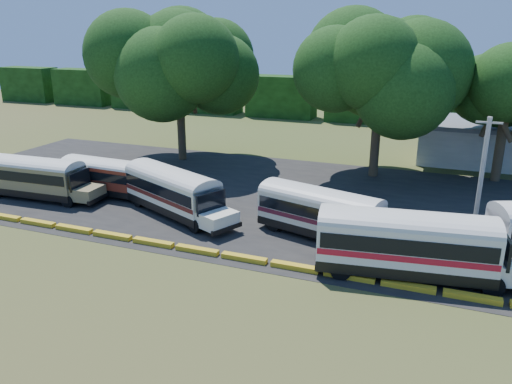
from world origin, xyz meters
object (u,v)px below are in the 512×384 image
(bus_cream_west, at_px, (174,189))
(bus_beige, at_px, (36,175))
(tree_west, at_px, (178,56))
(bus_white_red, at_px, (410,241))
(bus_red, at_px, (108,175))

(bus_cream_west, bearing_deg, bus_beige, -151.74)
(tree_west, bearing_deg, bus_white_red, -37.31)
(bus_red, xyz_separation_m, bus_cream_west, (6.98, -1.87, 0.19))
(bus_red, xyz_separation_m, tree_west, (-0.29, 12.30, 8.40))
(tree_west, bearing_deg, bus_beige, -106.53)
(bus_red, height_order, bus_white_red, bus_white_red)
(bus_white_red, bearing_deg, tree_west, 134.83)
(bus_white_red, distance_m, tree_west, 30.65)
(bus_beige, bearing_deg, bus_cream_west, 1.14)
(bus_red, bearing_deg, bus_beige, -148.46)
(bus_cream_west, relative_size, tree_west, 0.71)
(bus_cream_west, bearing_deg, bus_red, -170.29)
(bus_beige, distance_m, bus_white_red, 28.11)
(bus_white_red, bearing_deg, bus_cream_west, 159.14)
(bus_beige, xyz_separation_m, tree_west, (4.42, 14.89, 8.23))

